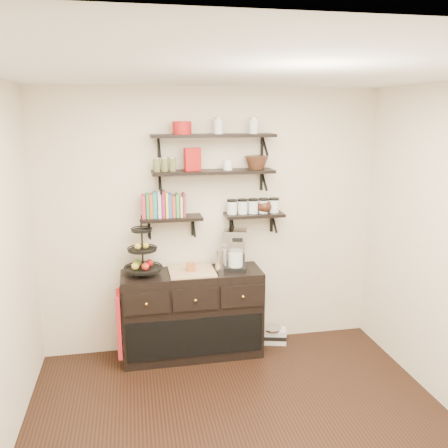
# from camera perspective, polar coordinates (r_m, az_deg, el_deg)

# --- Properties ---
(ceiling) EXTENTS (3.50, 3.50, 0.02)m
(ceiling) POSITION_cam_1_polar(r_m,az_deg,el_deg) (3.06, 4.08, 17.87)
(ceiling) COLOR white
(ceiling) RESTS_ON back_wall
(back_wall) EXTENTS (3.50, 0.02, 2.70)m
(back_wall) POSITION_cam_1_polar(r_m,az_deg,el_deg) (4.89, -1.51, 0.26)
(back_wall) COLOR silver
(back_wall) RESTS_ON ground
(shelf_top) EXTENTS (1.20, 0.27, 0.23)m
(shelf_top) POSITION_cam_1_polar(r_m,az_deg,el_deg) (4.64, -1.30, 10.56)
(shelf_top) COLOR black
(shelf_top) RESTS_ON back_wall
(shelf_mid) EXTENTS (1.20, 0.27, 0.23)m
(shelf_mid) POSITION_cam_1_polar(r_m,az_deg,el_deg) (4.67, -1.28, 6.26)
(shelf_mid) COLOR black
(shelf_mid) RESTS_ON back_wall
(shelf_low_left) EXTENTS (0.60, 0.25, 0.23)m
(shelf_low_left) POSITION_cam_1_polar(r_m,az_deg,el_deg) (4.71, -6.32, 0.64)
(shelf_low_left) COLOR black
(shelf_low_left) RESTS_ON back_wall
(shelf_low_right) EXTENTS (0.60, 0.25, 0.23)m
(shelf_low_right) POSITION_cam_1_polar(r_m,az_deg,el_deg) (4.85, 3.62, 1.06)
(shelf_low_right) COLOR black
(shelf_low_right) RESTS_ON back_wall
(cookbooks) EXTENTS (0.43, 0.15, 0.26)m
(cookbooks) POSITION_cam_1_polar(r_m,az_deg,el_deg) (4.68, -7.00, 2.25)
(cookbooks) COLOR #BB2942
(cookbooks) RESTS_ON shelf_low_left
(glass_canisters) EXTENTS (0.54, 0.10, 0.13)m
(glass_canisters) POSITION_cam_1_polar(r_m,az_deg,el_deg) (4.83, 3.52, 2.06)
(glass_canisters) COLOR silver
(glass_canisters) RESTS_ON shelf_low_right
(sideboard) EXTENTS (1.40, 0.50, 0.92)m
(sideboard) POSITION_cam_1_polar(r_m,az_deg,el_deg) (4.92, -3.80, -10.71)
(sideboard) COLOR black
(sideboard) RESTS_ON floor
(fruit_stand) EXTENTS (0.37, 0.37, 0.54)m
(fruit_stand) POSITION_cam_1_polar(r_m,az_deg,el_deg) (4.68, -9.72, -3.91)
(fruit_stand) COLOR black
(fruit_stand) RESTS_ON sideboard
(candle) EXTENTS (0.08, 0.08, 0.08)m
(candle) POSITION_cam_1_polar(r_m,az_deg,el_deg) (4.74, -4.00, -5.15)
(candle) COLOR #955422
(candle) RESTS_ON sideboard
(coffee_maker) EXTENTS (0.27, 0.27, 0.41)m
(coffee_maker) POSITION_cam_1_polar(r_m,az_deg,el_deg) (4.80, 1.29, -3.13)
(coffee_maker) COLOR black
(coffee_maker) RESTS_ON sideboard
(thermal_carafe) EXTENTS (0.11, 0.11, 0.22)m
(thermal_carafe) POSITION_cam_1_polar(r_m,az_deg,el_deg) (4.75, -0.37, -4.40)
(thermal_carafe) COLOR silver
(thermal_carafe) RESTS_ON sideboard
(apron) EXTENTS (0.04, 0.27, 0.63)m
(apron) POSITION_cam_1_polar(r_m,az_deg,el_deg) (4.81, -12.49, -11.65)
(apron) COLOR maroon
(apron) RESTS_ON sideboard
(radio) EXTENTS (0.33, 0.24, 0.18)m
(radio) POSITION_cam_1_polar(r_m,az_deg,el_deg) (5.32, 5.83, -13.15)
(radio) COLOR silver
(radio) RESTS_ON floor
(recipe_box) EXTENTS (0.17, 0.10, 0.22)m
(recipe_box) POSITION_cam_1_polar(r_m,az_deg,el_deg) (4.62, -3.82, 7.77)
(recipe_box) COLOR #A51312
(recipe_box) RESTS_ON shelf_mid
(walnut_bowl) EXTENTS (0.24, 0.24, 0.13)m
(walnut_bowl) POSITION_cam_1_polar(r_m,az_deg,el_deg) (4.75, 3.93, 7.37)
(walnut_bowl) COLOR black
(walnut_bowl) RESTS_ON shelf_mid
(ramekins) EXTENTS (0.09, 0.09, 0.10)m
(ramekins) POSITION_cam_1_polar(r_m,az_deg,el_deg) (4.69, 0.46, 7.11)
(ramekins) COLOR white
(ramekins) RESTS_ON shelf_mid
(teapot) EXTENTS (0.21, 0.16, 0.15)m
(teapot) POSITION_cam_1_polar(r_m,az_deg,el_deg) (4.86, 4.89, 2.23)
(teapot) COLOR #371910
(teapot) RESTS_ON shelf_low_right
(red_pot) EXTENTS (0.18, 0.18, 0.12)m
(red_pot) POSITION_cam_1_polar(r_m,az_deg,el_deg) (4.59, -5.07, 11.46)
(red_pot) COLOR #A51312
(red_pot) RESTS_ON shelf_top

